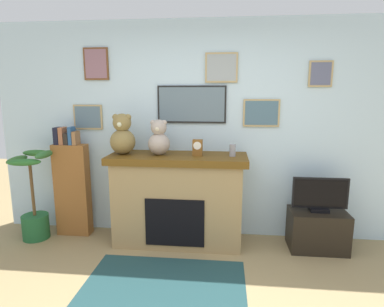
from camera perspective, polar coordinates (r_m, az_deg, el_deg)
The scene contains 11 objects.
back_wall at distance 3.92m, azimuth 2.25°, elevation 4.14°, with size 5.20×0.15×2.60m.
fireplace at distance 3.79m, azimuth -2.48°, elevation -8.05°, with size 1.58×0.61×1.06m.
bookshelf at distance 4.23m, azimuth -20.63°, elevation -5.45°, with size 0.41×0.16×1.36m.
potted_plant at distance 4.35m, azimuth -26.34°, elevation -8.54°, with size 0.46×0.50×1.09m.
tv_stand at distance 3.99m, azimuth 21.47°, elevation -12.61°, with size 0.63×0.40×0.45m, color black.
television at distance 3.84m, azimuth 21.90°, elevation -6.94°, with size 0.60×0.14×0.39m.
area_rug at distance 3.17m, azimuth -5.15°, elevation -22.80°, with size 1.50×1.08×0.01m, color #1E3E41.
candle_jar at distance 3.58m, azimuth 7.26°, elevation 0.58°, with size 0.07×0.07×0.14m, color gray.
mantel_clock at distance 3.59m, azimuth 1.00°, elevation 1.07°, with size 0.11×0.08×0.18m.
teddy_bear_grey at distance 3.75m, azimuth -12.31°, elevation 3.07°, with size 0.29×0.29×0.47m.
teddy_bear_tan at distance 3.64m, azimuth -5.94°, elevation 2.59°, with size 0.25×0.25×0.41m.
Camera 1 is at (0.25, -1.88, 1.76)m, focal length 29.84 mm.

